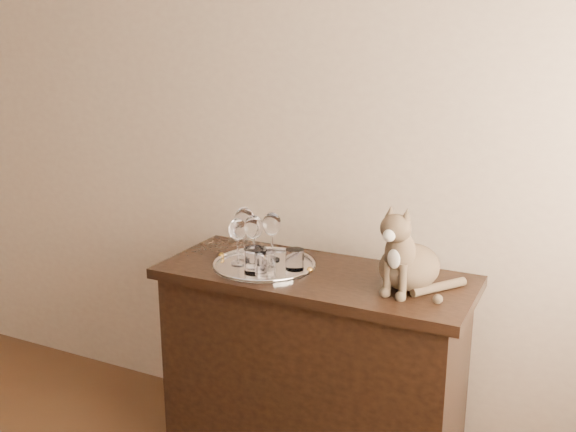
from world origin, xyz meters
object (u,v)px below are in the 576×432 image
at_px(wine_glass_d, 254,240).
at_px(tumbler_a, 265,263).
at_px(wine_glass_b, 272,236).
at_px(sideboard, 313,373).
at_px(tumbler_c, 295,259).
at_px(cat, 411,245).
at_px(wine_glass_c, 238,241).
at_px(tray, 264,266).
at_px(wine_glass_a, 245,233).
at_px(tumbler_b, 255,261).

bearing_deg(wine_glass_d, tumbler_a, -39.93).
distance_m(wine_glass_b, tumbler_a, 0.17).
bearing_deg(wine_glass_b, sideboard, -10.12).
distance_m(tumbler_c, cat, 0.45).
relative_size(wine_glass_d, tumbler_a, 2.26).
xyz_separation_m(wine_glass_d, tumbler_a, (0.09, -0.08, -0.06)).
relative_size(sideboard, wine_glass_b, 6.13).
relative_size(sideboard, wine_glass_c, 6.50).
relative_size(tray, wine_glass_a, 1.90).
relative_size(sideboard, tumbler_b, 12.47).
relative_size(wine_glass_a, wine_glass_b, 1.07).
xyz_separation_m(wine_glass_c, wine_glass_d, (0.06, 0.02, 0.01)).
xyz_separation_m(wine_glass_b, wine_glass_d, (-0.04, -0.08, 0.00)).
relative_size(wine_glass_b, wine_glass_d, 0.99).
bearing_deg(tumbler_c, tray, -176.70).
height_order(sideboard, wine_glass_d, wine_glass_d).
xyz_separation_m(wine_glass_a, wine_glass_d, (0.07, -0.05, -0.01)).
distance_m(tray, tumbler_a, 0.11).
relative_size(tumbler_a, cat, 0.27).
bearing_deg(wine_glass_a, wine_glass_d, -36.26).
bearing_deg(sideboard, tumbler_b, -146.86).
bearing_deg(tray, wine_glass_c, -161.36).
bearing_deg(tray, wine_glass_d, -165.16).
height_order(tray, wine_glass_a, wine_glass_a).
distance_m(tumbler_a, tumbler_c, 0.12).
distance_m(wine_glass_d, tumbler_c, 0.18).
bearing_deg(tumbler_a, wine_glass_a, 141.63).
bearing_deg(tray, tumbler_a, -59.26).
relative_size(sideboard, wine_glass_d, 6.06).
xyz_separation_m(sideboard, wine_glass_b, (-0.20, 0.04, 0.53)).
xyz_separation_m(wine_glass_d, cat, (0.61, 0.04, 0.05)).
bearing_deg(wine_glass_a, wine_glass_c, -80.52).
height_order(tumbler_a, tumbler_b, tumbler_b).
bearing_deg(cat, wine_glass_a, -170.59).
distance_m(sideboard, wine_glass_c, 0.61).
bearing_deg(sideboard, cat, 0.39).
height_order(wine_glass_c, cat, cat).
height_order(wine_glass_d, cat, cat).
height_order(wine_glass_d, tumbler_c, wine_glass_d).
bearing_deg(wine_glass_c, cat, 5.63).
bearing_deg(wine_glass_c, tumbler_a, -19.83).
height_order(wine_glass_b, tumbler_c, wine_glass_b).
bearing_deg(sideboard, tumbler_c, -162.65).
bearing_deg(tumbler_b, tumbler_c, 40.88).
distance_m(wine_glass_d, cat, 0.61).
bearing_deg(cat, tumbler_a, -156.84).
bearing_deg(tumbler_b, tray, 97.40).
distance_m(tumbler_b, tumbler_c, 0.15).
bearing_deg(wine_glass_a, tumbler_c, -8.08).
relative_size(tray, tumbler_b, 4.16).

